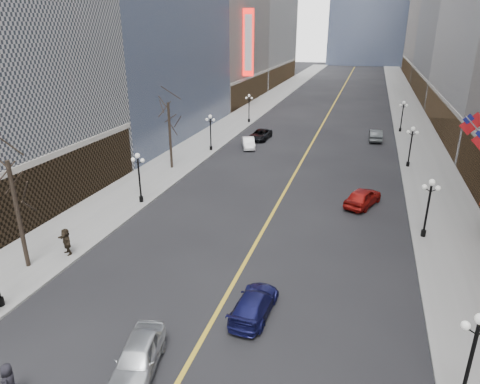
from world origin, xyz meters
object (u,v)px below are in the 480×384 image
Objects in this scene: streetlamp_east_2 at (411,142)px; car_nb_near at (138,357)px; streetlamp_east_1 at (429,202)px; streetlamp_west_3 at (249,105)px; streetlamp_east_3 at (402,113)px; car_nb_mid at (248,143)px; car_sb_mid at (363,197)px; car_nb_far at (260,135)px; streetlamp_west_2 at (211,129)px; streetlamp_east_0 at (473,352)px; car_sb_near at (254,304)px; streetlamp_west_1 at (139,173)px; car_sb_far at (375,135)px.

car_nb_near is at bearing -110.97° from streetlamp_east_2.
streetlamp_east_1 is 1.00× the size of streetlamp_west_3.
car_nb_mid is at bearing -142.18° from streetlamp_east_3.
car_nb_near is at bearing 89.54° from car_sb_mid.
car_nb_far is (4.55, -10.31, -2.20)m from streetlamp_west_3.
car_nb_mid is (-19.46, 2.90, -2.21)m from streetlamp_east_2.
streetlamp_west_3 is (0.00, 18.00, 0.00)m from streetlamp_west_2.
car_nb_near is 0.90× the size of car_nb_far.
car_nb_mid is 0.89× the size of car_sb_mid.
streetlamp_east_0 is 45.89m from car_nb_far.
streetlamp_east_2 is at bearing 90.00° from streetlamp_east_0.
car_nb_mid is 34.73m from car_sb_near.
car_sb_mid reaches higher than car_nb_far.
car_nb_far is (-19.05, 7.69, -2.20)m from streetlamp_east_2.
car_nb_far is (4.55, 7.69, -2.20)m from streetlamp_west_2.
car_sb_mid is (19.03, -30.87, -2.09)m from streetlamp_west_3.
streetlamp_east_3 is at bearing -98.52° from car_sb_near.
car_nb_far is at bearing 114.56° from streetlamp_east_0.
streetlamp_west_3 reaches higher than car_sb_near.
car_nb_mid is at bearing -25.32° from car_sb_mid.
car_sb_mid is at bearing -103.66° from car_sb_near.
car_nb_near is at bearing -79.71° from streetlamp_west_3.
car_sb_mid is at bearing 15.09° from streetlamp_west_1.
car_nb_mid is at bearing 86.05° from car_nb_near.
streetlamp_east_3 is 1.00× the size of streetlamp_west_3.
streetlamp_east_0 is 16.00m from streetlamp_east_1.
streetlamp_east_1 and streetlamp_east_3 have the same top height.
streetlamp_east_1 is 1.00× the size of streetlamp_east_3.
streetlamp_east_1 is at bearing 152.96° from car_sb_mid.
streetlamp_east_2 reaches higher than car_nb_near.
streetlamp_east_3 is at bearing 37.33° from streetlamp_west_2.
streetlamp_east_1 is at bearing -37.33° from streetlamp_west_2.
car_sb_far is at bearing 55.94° from streetlamp_west_1.
car_sb_near is (-9.80, -12.47, -2.23)m from streetlamp_east_1.
streetlamp_west_2 is at bearing 90.00° from streetlamp_west_1.
car_nb_mid is at bearing 78.79° from streetlamp_west_1.
streetlamp_west_3 reaches higher than car_sb_far.
streetlamp_west_1 is (-23.60, 16.00, 0.00)m from streetlamp_east_0.
streetlamp_east_2 is 29.68m from streetlamp_west_3.
streetlamp_east_0 is 1.00× the size of car_nb_near.
streetlamp_west_1 and streetlamp_west_2 have the same top height.
streetlamp_east_2 is 1.00× the size of car_nb_near.
streetlamp_east_1 is at bearing -50.46° from car_nb_far.
streetlamp_west_1 is 18.00m from streetlamp_west_2.
streetlamp_east_0 reaches higher than car_nb_far.
streetlamp_east_2 is at bearing 90.00° from streetlamp_east_1.
streetlamp_east_3 is at bearing 0.00° from streetlamp_west_3.
streetlamp_east_3 is 1.00× the size of streetlamp_west_2.
streetlamp_east_0 and streetlamp_west_1 have the same top height.
streetlamp_west_1 is (-23.60, -18.00, 0.00)m from streetlamp_east_2.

